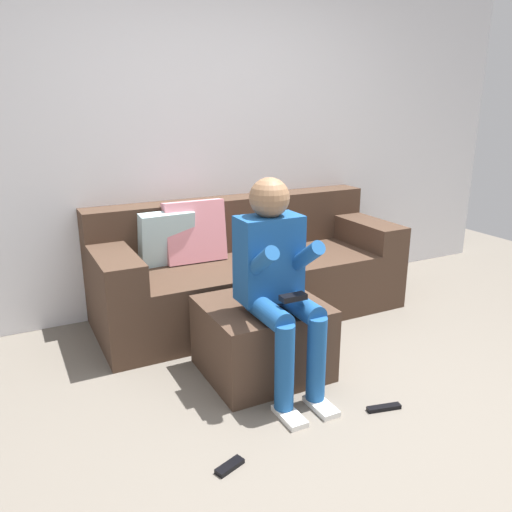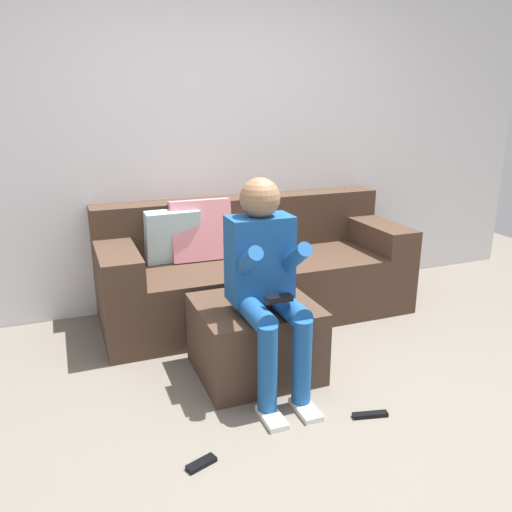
% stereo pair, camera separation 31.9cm
% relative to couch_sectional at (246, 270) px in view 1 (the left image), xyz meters
% --- Properties ---
extents(ground_plane, '(7.64, 7.64, 0.00)m').
position_rel_couch_sectional_xyz_m(ground_plane, '(-0.18, -1.63, -0.33)').
color(ground_plane, '#6B6359').
extents(wall_back, '(5.87, 0.10, 2.60)m').
position_rel_couch_sectional_xyz_m(wall_back, '(-0.18, 0.42, 0.97)').
color(wall_back, silver).
rests_on(wall_back, ground_plane).
extents(couch_sectional, '(2.28, 0.86, 0.89)m').
position_rel_couch_sectional_xyz_m(couch_sectional, '(0.00, 0.00, 0.00)').
color(couch_sectional, '#473326').
rests_on(couch_sectional, ground_plane).
extents(ottoman, '(0.68, 0.62, 0.44)m').
position_rel_couch_sectional_xyz_m(ottoman, '(-0.31, -0.86, -0.11)').
color(ottoman, '#473326').
rests_on(ottoman, ground_plane).
extents(person_seated, '(0.35, 0.63, 1.18)m').
position_rel_couch_sectional_xyz_m(person_seated, '(-0.31, -1.03, 0.34)').
color(person_seated, '#194C8C').
rests_on(person_seated, ground_plane).
extents(remote_near_ottoman, '(0.19, 0.08, 0.02)m').
position_rel_couch_sectional_xyz_m(remote_near_ottoman, '(0.08, -1.51, -0.32)').
color(remote_near_ottoman, black).
rests_on(remote_near_ottoman, ground_plane).
extents(remote_by_storage_bin, '(0.15, 0.09, 0.02)m').
position_rel_couch_sectional_xyz_m(remote_by_storage_bin, '(-0.84, -1.55, -0.32)').
color(remote_by_storage_bin, black).
rests_on(remote_by_storage_bin, ground_plane).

